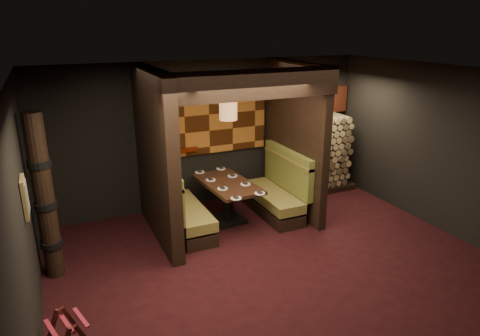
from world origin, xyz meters
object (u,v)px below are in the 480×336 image
object	(u,v)px
totem_column	(45,199)
firewood_stack	(316,154)
dining_table	(228,194)
pendant_lamp	(228,107)
booth_bench_right	(277,193)
booth_bench_left	(181,210)

from	to	relation	value
totem_column	firewood_stack	distance (m)	5.49
dining_table	pendant_lamp	size ratio (longest dim) A/B	1.62
pendant_lamp	firewood_stack	xyz separation A→B (m)	(2.35, 0.71, -1.33)
dining_table	totem_column	distance (m)	3.12
booth_bench_right	firewood_stack	bearing A→B (deg)	27.35
booth_bench_right	totem_column	distance (m)	4.10
booth_bench_left	firewood_stack	bearing A→B (deg)	12.17
firewood_stack	pendant_lamp	bearing A→B (deg)	-163.28
dining_table	totem_column	xyz separation A→B (m)	(-2.99, -0.59, 0.66)
pendant_lamp	booth_bench_right	bearing A→B (deg)	0.30
pendant_lamp	firewood_stack	world-z (taller)	pendant_lamp
booth_bench_right	firewood_stack	distance (m)	1.58
firewood_stack	dining_table	bearing A→B (deg)	-164.41
booth_bench_left	booth_bench_right	distance (m)	1.89
booth_bench_left	pendant_lamp	xyz separation A→B (m)	(0.90, -0.01, 1.75)
totem_column	pendant_lamp	bearing A→B (deg)	10.34
pendant_lamp	totem_column	bearing A→B (deg)	-169.66
booth_bench_left	firewood_stack	world-z (taller)	firewood_stack
booth_bench_right	totem_column	xyz separation A→B (m)	(-3.98, -0.55, 0.79)
totem_column	firewood_stack	world-z (taller)	totem_column
booth_bench_left	totem_column	world-z (taller)	totem_column
booth_bench_right	dining_table	world-z (taller)	booth_bench_right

